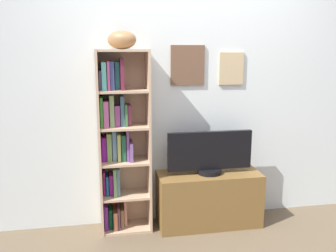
{
  "coord_description": "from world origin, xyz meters",
  "views": [
    {
      "loc": [
        -0.71,
        -2.07,
        1.59
      ],
      "look_at": [
        -0.18,
        0.85,
        0.96
      ],
      "focal_mm": 38.45,
      "sensor_mm": 36.0,
      "label": 1
    }
  ],
  "objects": [
    {
      "name": "tv_stand",
      "position": [
        0.22,
        0.91,
        0.25
      ],
      "size": [
        0.94,
        0.37,
        0.49
      ],
      "color": "brown",
      "rests_on": "ground"
    },
    {
      "name": "television",
      "position": [
        0.22,
        0.91,
        0.69
      ],
      "size": [
        0.77,
        0.22,
        0.39
      ],
      "color": "black",
      "rests_on": "tv_stand"
    },
    {
      "name": "back_wall",
      "position": [
        0.0,
        1.13,
        1.2
      ],
      "size": [
        4.8,
        0.08,
        2.41
      ],
      "color": "silver",
      "rests_on": "ground"
    },
    {
      "name": "bookshelf",
      "position": [
        -0.58,
        0.99,
        0.81
      ],
      "size": [
        0.44,
        0.27,
        1.6
      ],
      "color": "tan",
      "rests_on": "ground"
    },
    {
      "name": "football",
      "position": [
        -0.54,
        0.97,
        1.67
      ],
      "size": [
        0.29,
        0.26,
        0.15
      ],
      "primitive_type": "ellipsoid",
      "rotation": [
        0.0,
        0.0,
        -0.53
      ],
      "color": "brown",
      "rests_on": "bookshelf"
    }
  ]
}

